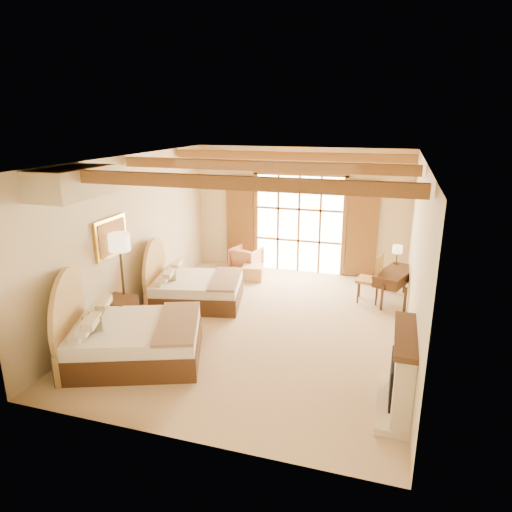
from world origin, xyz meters
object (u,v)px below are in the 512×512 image
at_px(bed_near, 126,335).
at_px(armchair, 246,259).
at_px(bed_far, 190,286).
at_px(nightstand, 119,315).
at_px(desk, 394,285).

relative_size(bed_near, armchair, 3.71).
bearing_deg(bed_far, bed_near, -102.52).
distance_m(bed_near, bed_far, 2.52).
relative_size(bed_near, bed_far, 1.21).
bearing_deg(bed_near, armchair, 63.53).
xyz_separation_m(bed_far, nightstand, (-0.70, -1.66, -0.05)).
height_order(bed_near, nightstand, bed_near).
height_order(armchair, desk, desk).
relative_size(bed_near, nightstand, 4.05).
height_order(bed_far, nightstand, bed_far).
height_order(bed_far, desk, bed_far).
distance_m(nightstand, desk, 5.82).
bearing_deg(bed_far, nightstand, -125.57).
xyz_separation_m(armchair, desk, (3.75, -0.99, 0.05)).
bearing_deg(desk, nightstand, -128.78).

